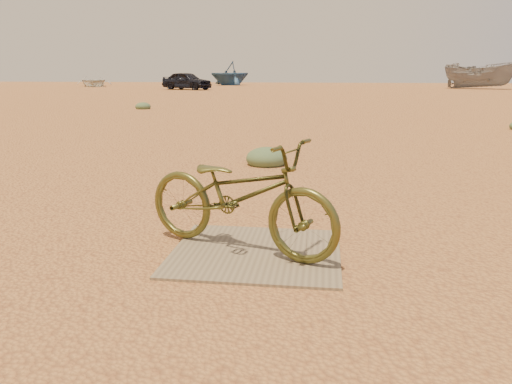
# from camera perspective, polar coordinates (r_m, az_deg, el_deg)

# --- Properties ---
(ground) EXTENTS (120.00, 120.00, 0.00)m
(ground) POSITION_cam_1_polar(r_m,az_deg,el_deg) (4.39, 7.45, -6.51)
(ground) COLOR #BF7F45
(ground) RESTS_ON ground
(plywood_board) EXTENTS (1.41, 1.31, 0.02)m
(plywood_board) POSITION_cam_1_polar(r_m,az_deg,el_deg) (4.25, 0.00, -6.91)
(plywood_board) COLOR #7C6C51
(plywood_board) RESTS_ON ground
(bicycle) EXTENTS (1.93, 1.29, 0.96)m
(bicycle) POSITION_cam_1_polar(r_m,az_deg,el_deg) (4.15, -1.97, -0.32)
(bicycle) COLOR #4B4A1E
(bicycle) RESTS_ON plywood_board
(car) EXTENTS (4.40, 3.06, 1.39)m
(car) POSITION_cam_1_polar(r_m,az_deg,el_deg) (40.90, -7.92, 12.48)
(car) COLOR black
(car) RESTS_ON ground
(boat_near_left) EXTENTS (4.85, 5.57, 0.96)m
(boat_near_left) POSITION_cam_1_polar(r_m,az_deg,el_deg) (51.12, -18.10, 11.94)
(boat_near_left) COLOR silver
(boat_near_left) RESTS_ON ground
(boat_far_left) EXTENTS (6.06, 6.08, 2.42)m
(boat_far_left) POSITION_cam_1_polar(r_m,az_deg,el_deg) (52.80, -2.98, 13.41)
(boat_far_left) COLOR #2E5279
(boat_far_left) RESTS_ON ground
(boat_mid_right) EXTENTS (6.10, 4.57, 2.23)m
(boat_mid_right) POSITION_cam_1_polar(r_m,az_deg,el_deg) (46.07, 24.22, 12.09)
(boat_mid_right) COLOR gray
(boat_mid_right) RESTS_ON ground
(kale_a) EXTENTS (0.68, 0.68, 0.37)m
(kale_a) POSITION_cam_1_polar(r_m,az_deg,el_deg) (8.22, 1.22, 3.15)
(kale_a) COLOR #5A734A
(kale_a) RESTS_ON ground
(kale_c) EXTENTS (0.61, 0.61, 0.34)m
(kale_c) POSITION_cam_1_polar(r_m,az_deg,el_deg) (20.75, -12.77, 9.24)
(kale_c) COLOR #5A734A
(kale_c) RESTS_ON ground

